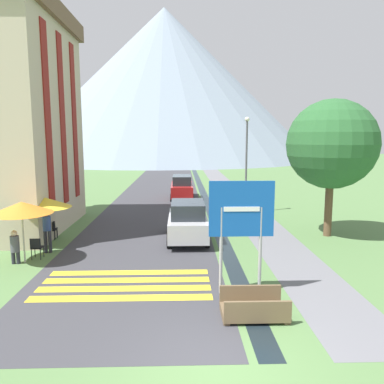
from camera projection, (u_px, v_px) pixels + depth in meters
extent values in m
plane|color=#517542|center=(190.00, 202.00, 27.55)|extent=(160.00, 160.00, 0.00)
cube|color=#38383D|center=(163.00, 185.00, 37.36)|extent=(6.40, 60.00, 0.01)
cube|color=slate|center=(224.00, 185.00, 37.55)|extent=(2.20, 60.00, 0.01)
cube|color=black|center=(200.00, 185.00, 37.47)|extent=(0.60, 60.00, 0.00)
cube|color=yellow|center=(120.00, 298.00, 10.99)|extent=(5.44, 0.44, 0.01)
cube|color=yellow|center=(124.00, 289.00, 11.69)|extent=(5.44, 0.44, 0.01)
cube|color=yellow|center=(127.00, 280.00, 12.38)|extent=(5.44, 0.44, 0.01)
cube|color=yellow|center=(130.00, 273.00, 13.07)|extent=(5.44, 0.44, 0.01)
cone|color=gray|center=(165.00, 85.00, 84.28)|extent=(67.05, 67.05, 33.03)
cube|color=#BCAD93|center=(6.00, 120.00, 18.55)|extent=(5.56, 7.67, 11.10)
cube|color=maroon|center=(48.00, 118.00, 16.55)|extent=(0.06, 0.70, 8.32)
cube|color=maroon|center=(63.00, 120.00, 18.64)|extent=(0.06, 0.70, 8.32)
cube|color=maroon|center=(75.00, 122.00, 20.72)|extent=(0.06, 0.70, 8.32)
cylinder|color=#9E9EA3|center=(221.00, 251.00, 11.18)|extent=(0.10, 0.10, 2.66)
cylinder|color=#9E9EA3|center=(260.00, 250.00, 11.21)|extent=(0.10, 0.10, 2.66)
cube|color=#1451AD|center=(242.00, 209.00, 10.99)|extent=(1.93, 0.05, 1.66)
cube|color=white|center=(242.00, 209.00, 10.96)|extent=(1.06, 0.02, 0.14)
cube|color=brown|center=(254.00, 311.00, 9.87)|extent=(1.70, 1.10, 0.12)
cube|color=brown|center=(258.00, 310.00, 9.33)|extent=(1.70, 0.08, 0.45)
cube|color=brown|center=(250.00, 293.00, 10.34)|extent=(1.70, 0.08, 0.45)
cube|color=brown|center=(224.00, 315.00, 9.86)|extent=(0.16, 0.99, 0.08)
cube|color=brown|center=(282.00, 314.00, 9.91)|extent=(0.16, 0.99, 0.08)
cube|color=#B2B2B7|center=(188.00, 225.00, 17.15)|extent=(1.73, 3.95, 0.84)
cube|color=#23282D|center=(188.00, 209.00, 16.84)|extent=(1.47, 2.17, 0.68)
cylinder|color=black|center=(170.00, 227.00, 18.39)|extent=(0.18, 0.60, 0.60)
cylinder|color=black|center=(204.00, 227.00, 18.44)|extent=(0.18, 0.60, 0.60)
cylinder|color=black|center=(169.00, 241.00, 15.97)|extent=(0.18, 0.60, 0.60)
cylinder|color=black|center=(207.00, 241.00, 16.02)|extent=(0.18, 0.60, 0.60)
cube|color=#A31919|center=(182.00, 189.00, 28.83)|extent=(1.61, 4.46, 0.84)
cube|color=#23282D|center=(182.00, 180.00, 28.50)|extent=(1.37, 2.45, 0.68)
cylinder|color=black|center=(172.00, 192.00, 30.24)|extent=(0.18, 0.60, 0.60)
cylinder|color=black|center=(191.00, 192.00, 30.28)|extent=(0.18, 0.60, 0.60)
cylinder|color=black|center=(172.00, 198.00, 27.50)|extent=(0.18, 0.60, 0.60)
cylinder|color=black|center=(192.00, 198.00, 27.55)|extent=(0.18, 0.60, 0.60)
cube|color=black|center=(37.00, 247.00, 14.55)|extent=(0.40, 0.40, 0.04)
cube|color=black|center=(35.00, 244.00, 14.34)|extent=(0.40, 0.04, 0.40)
cylinder|color=black|center=(35.00, 252.00, 14.74)|extent=(0.03, 0.03, 0.45)
cylinder|color=black|center=(44.00, 252.00, 14.75)|extent=(0.03, 0.03, 0.45)
cylinder|color=black|center=(32.00, 254.00, 14.41)|extent=(0.03, 0.03, 0.45)
cylinder|color=black|center=(40.00, 254.00, 14.42)|extent=(0.03, 0.03, 0.45)
cube|color=black|center=(52.00, 229.00, 17.49)|extent=(0.40, 0.40, 0.04)
cube|color=black|center=(51.00, 226.00, 17.29)|extent=(0.40, 0.04, 0.40)
cylinder|color=black|center=(50.00, 233.00, 17.69)|extent=(0.03, 0.03, 0.45)
cylinder|color=black|center=(57.00, 233.00, 17.70)|extent=(0.03, 0.03, 0.45)
cylinder|color=black|center=(48.00, 235.00, 17.35)|extent=(0.03, 0.03, 0.45)
cylinder|color=black|center=(55.00, 234.00, 17.36)|extent=(0.03, 0.03, 0.45)
cube|color=black|center=(52.00, 230.00, 17.33)|extent=(0.40, 0.40, 0.04)
cube|color=black|center=(50.00, 226.00, 17.13)|extent=(0.40, 0.04, 0.40)
cylinder|color=black|center=(50.00, 234.00, 17.53)|extent=(0.03, 0.03, 0.45)
cylinder|color=black|center=(57.00, 233.00, 17.54)|extent=(0.03, 0.03, 0.45)
cylinder|color=black|center=(47.00, 235.00, 17.19)|extent=(0.03, 0.03, 0.45)
cylinder|color=black|center=(55.00, 235.00, 17.20)|extent=(0.03, 0.03, 0.45)
cylinder|color=#B7B2A8|center=(23.00, 234.00, 14.01)|extent=(0.06, 0.06, 2.21)
cone|color=orange|center=(22.00, 208.00, 13.86)|extent=(2.26, 2.26, 0.44)
cylinder|color=#B7B2A8|center=(47.00, 223.00, 16.29)|extent=(0.06, 0.06, 2.00)
cone|color=yellow|center=(45.00, 202.00, 16.16)|extent=(2.19, 2.19, 0.43)
cylinder|color=#282833|center=(13.00, 258.00, 13.98)|extent=(0.14, 0.14, 0.46)
cylinder|color=#282833|center=(18.00, 258.00, 13.99)|extent=(0.14, 0.14, 0.46)
cylinder|color=#4C4C56|center=(15.00, 244.00, 13.91)|extent=(0.32, 0.32, 0.61)
sphere|color=beige|center=(14.00, 233.00, 13.85)|extent=(0.22, 0.22, 0.22)
cylinder|color=#282833|center=(46.00, 242.00, 15.29)|extent=(0.14, 0.14, 0.94)
cylinder|color=#282833|center=(50.00, 242.00, 15.29)|extent=(0.14, 0.14, 0.94)
cylinder|color=navy|center=(47.00, 223.00, 15.18)|extent=(0.32, 0.32, 0.59)
sphere|color=tan|center=(46.00, 214.00, 15.12)|extent=(0.22, 0.22, 0.22)
cylinder|color=#282833|center=(44.00, 237.00, 16.97)|extent=(0.14, 0.14, 0.46)
cylinder|color=#282833|center=(48.00, 237.00, 16.97)|extent=(0.14, 0.14, 0.46)
cylinder|color=#4C4C56|center=(46.00, 226.00, 16.89)|extent=(0.32, 0.32, 0.57)
sphere|color=#9E755B|center=(45.00, 217.00, 16.84)|extent=(0.22, 0.22, 0.22)
cylinder|color=#515156|center=(246.00, 168.00, 22.91)|extent=(0.12, 0.12, 5.66)
sphere|color=silver|center=(247.00, 119.00, 22.49)|extent=(0.28, 0.28, 0.28)
cylinder|color=brown|center=(328.00, 209.00, 17.84)|extent=(0.36, 0.36, 2.61)
sphere|color=#285B2D|center=(332.00, 144.00, 17.39)|extent=(4.17, 4.17, 4.17)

